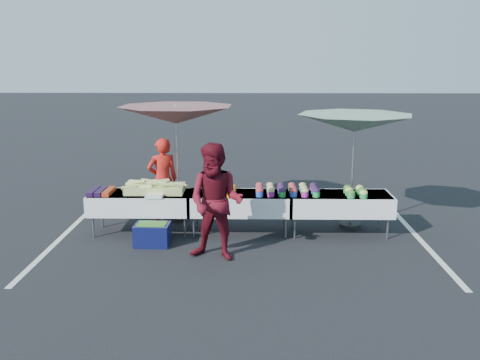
{
  "coord_description": "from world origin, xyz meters",
  "views": [
    {
      "loc": [
        0.18,
        -9.36,
        3.15
      ],
      "look_at": [
        0.0,
        0.0,
        1.0
      ],
      "focal_mm": 40.0,
      "sensor_mm": 36.0,
      "label": 1
    }
  ],
  "objects_px": {
    "table_center": "(240,202)",
    "customer": "(216,202)",
    "umbrella_right": "(355,124)",
    "table_right": "(339,203)",
    "table_left": "(141,202)",
    "umbrella_left": "(176,116)",
    "storage_bin": "(152,234)",
    "vendor": "(163,180)"
  },
  "relations": [
    {
      "from": "table_center",
      "to": "umbrella_left",
      "type": "relative_size",
      "value": 0.65
    },
    {
      "from": "table_center",
      "to": "storage_bin",
      "type": "height_order",
      "value": "table_center"
    },
    {
      "from": "storage_bin",
      "to": "customer",
      "type": "bearing_deg",
      "value": -25.88
    },
    {
      "from": "table_center",
      "to": "storage_bin",
      "type": "distance_m",
      "value": 1.68
    },
    {
      "from": "umbrella_left",
      "to": "table_right",
      "type": "bearing_deg",
      "value": -14.78
    },
    {
      "from": "customer",
      "to": "umbrella_left",
      "type": "height_order",
      "value": "umbrella_left"
    },
    {
      "from": "table_left",
      "to": "storage_bin",
      "type": "bearing_deg",
      "value": -65.51
    },
    {
      "from": "customer",
      "to": "vendor",
      "type": "bearing_deg",
      "value": 134.81
    },
    {
      "from": "table_left",
      "to": "umbrella_right",
      "type": "height_order",
      "value": "umbrella_right"
    },
    {
      "from": "table_center",
      "to": "table_left",
      "type": "bearing_deg",
      "value": 180.0
    },
    {
      "from": "table_left",
      "to": "table_right",
      "type": "xyz_separation_m",
      "value": [
        3.6,
        0.0,
        0.0
      ]
    },
    {
      "from": "table_right",
      "to": "vendor",
      "type": "xyz_separation_m",
      "value": [
        -3.33,
        0.78,
        0.24
      ]
    },
    {
      "from": "table_center",
      "to": "umbrella_right",
      "type": "bearing_deg",
      "value": 10.84
    },
    {
      "from": "customer",
      "to": "storage_bin",
      "type": "distance_m",
      "value": 1.49
    },
    {
      "from": "table_right",
      "to": "umbrella_right",
      "type": "xyz_separation_m",
      "value": [
        0.29,
        0.4,
        1.38
      ]
    },
    {
      "from": "table_left",
      "to": "umbrella_left",
      "type": "bearing_deg",
      "value": 54.59
    },
    {
      "from": "table_center",
      "to": "customer",
      "type": "relative_size",
      "value": 1.0
    },
    {
      "from": "table_left",
      "to": "table_center",
      "type": "height_order",
      "value": "same"
    },
    {
      "from": "customer",
      "to": "umbrella_left",
      "type": "distance_m",
      "value": 2.53
    },
    {
      "from": "table_center",
      "to": "vendor",
      "type": "relative_size",
      "value": 1.13
    },
    {
      "from": "table_left",
      "to": "umbrella_right",
      "type": "xyz_separation_m",
      "value": [
        3.89,
        0.4,
        1.38
      ]
    },
    {
      "from": "table_center",
      "to": "umbrella_left",
      "type": "height_order",
      "value": "umbrella_left"
    },
    {
      "from": "table_right",
      "to": "storage_bin",
      "type": "distance_m",
      "value": 3.38
    },
    {
      "from": "table_right",
      "to": "customer",
      "type": "height_order",
      "value": "customer"
    },
    {
      "from": "table_left",
      "to": "table_center",
      "type": "xyz_separation_m",
      "value": [
        1.8,
        0.0,
        0.0
      ]
    },
    {
      "from": "vendor",
      "to": "umbrella_right",
      "type": "height_order",
      "value": "umbrella_right"
    },
    {
      "from": "table_right",
      "to": "storage_bin",
      "type": "height_order",
      "value": "table_right"
    },
    {
      "from": "vendor",
      "to": "umbrella_left",
      "type": "distance_m",
      "value": 1.28
    },
    {
      "from": "vendor",
      "to": "umbrella_left",
      "type": "relative_size",
      "value": 0.57
    },
    {
      "from": "table_left",
      "to": "umbrella_left",
      "type": "xyz_separation_m",
      "value": [
        0.57,
        0.8,
        1.48
      ]
    },
    {
      "from": "table_left",
      "to": "umbrella_left",
      "type": "relative_size",
      "value": 0.65
    },
    {
      "from": "storage_bin",
      "to": "umbrella_left",
      "type": "bearing_deg",
      "value": 82.19
    },
    {
      "from": "umbrella_left",
      "to": "umbrella_right",
      "type": "bearing_deg",
      "value": -6.87
    },
    {
      "from": "customer",
      "to": "umbrella_left",
      "type": "bearing_deg",
      "value": 128.06
    },
    {
      "from": "umbrella_left",
      "to": "storage_bin",
      "type": "bearing_deg",
      "value": -99.94
    },
    {
      "from": "umbrella_right",
      "to": "storage_bin",
      "type": "xyz_separation_m",
      "value": [
        -3.58,
        -1.08,
        -1.77
      ]
    },
    {
      "from": "umbrella_right",
      "to": "storage_bin",
      "type": "height_order",
      "value": "umbrella_right"
    },
    {
      "from": "vendor",
      "to": "storage_bin",
      "type": "bearing_deg",
      "value": 69.12
    },
    {
      "from": "table_left",
      "to": "customer",
      "type": "bearing_deg",
      "value": -41.58
    },
    {
      "from": "table_right",
      "to": "umbrella_right",
      "type": "bearing_deg",
      "value": 54.21
    },
    {
      "from": "table_right",
      "to": "vendor",
      "type": "distance_m",
      "value": 3.42
    },
    {
      "from": "table_center",
      "to": "umbrella_right",
      "type": "xyz_separation_m",
      "value": [
        2.09,
        0.4,
        1.38
      ]
    }
  ]
}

